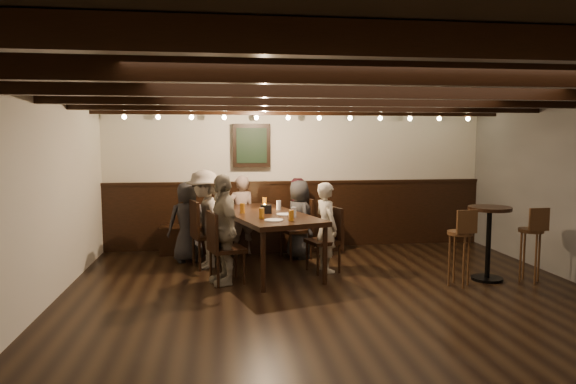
{
  "coord_description": "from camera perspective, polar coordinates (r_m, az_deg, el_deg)",
  "views": [
    {
      "loc": [
        -1.33,
        -5.2,
        1.87
      ],
      "look_at": [
        -0.46,
        1.3,
        1.18
      ],
      "focal_mm": 32.0,
      "sensor_mm": 36.0,
      "label": 1
    }
  ],
  "objects": [
    {
      "name": "room",
      "position": [
        7.53,
        0.42,
        -0.08
      ],
      "size": [
        7.0,
        7.0,
        7.0
      ],
      "color": "black",
      "rests_on": "ground"
    },
    {
      "name": "dining_table",
      "position": [
        7.29,
        -2.6,
        -2.85
      ],
      "size": [
        1.55,
        2.36,
        0.82
      ],
      "rotation": [
        0.0,
        0.0,
        0.29
      ],
      "color": "black",
      "rests_on": "floor"
    },
    {
      "name": "chair_left_near",
      "position": [
        7.58,
        -8.94,
        -6.04
      ],
      "size": [
        0.55,
        0.55,
        0.98
      ],
      "rotation": [
        0.0,
        0.0,
        -1.29
      ],
      "color": "black",
      "rests_on": "floor"
    },
    {
      "name": "chair_left_far",
      "position": [
        6.73,
        -6.93,
        -7.66
      ],
      "size": [
        0.53,
        0.53,
        0.93
      ],
      "rotation": [
        0.0,
        0.0,
        -1.29
      ],
      "color": "black",
      "rests_on": "floor"
    },
    {
      "name": "chair_right_near",
      "position": [
        8.06,
        1.04,
        -5.34
      ],
      "size": [
        0.53,
        0.53,
        0.93
      ],
      "rotation": [
        0.0,
        0.0,
        1.86
      ],
      "color": "black",
      "rests_on": "floor"
    },
    {
      "name": "chair_right_far",
      "position": [
        7.27,
        4.05,
        -6.67
      ],
      "size": [
        0.51,
        0.51,
        0.91
      ],
      "rotation": [
        0.0,
        0.0,
        1.86
      ],
      "color": "black",
      "rests_on": "floor"
    },
    {
      "name": "person_bench_left",
      "position": [
        7.91,
        -11.09,
        -3.27
      ],
      "size": [
        0.68,
        0.54,
        1.22
      ],
      "primitive_type": "imported",
      "rotation": [
        0.0,
        0.0,
        3.43
      ],
      "color": "#252426",
      "rests_on": "floor"
    },
    {
      "name": "person_bench_centre",
      "position": [
        8.29,
        -5.24,
        -2.58
      ],
      "size": [
        0.53,
        0.42,
        1.28
      ],
      "primitive_type": "imported",
      "rotation": [
        0.0,
        0.0,
        3.43
      ],
      "color": "slate",
      "rests_on": "floor"
    },
    {
      "name": "person_bench_right",
      "position": [
        8.48,
        0.86,
        -2.55
      ],
      "size": [
        0.7,
        0.61,
        1.22
      ],
      "primitive_type": "imported",
      "rotation": [
        0.0,
        0.0,
        3.43
      ],
      "color": "#4D1A25",
      "rests_on": "floor"
    },
    {
      "name": "person_left_near",
      "position": [
        7.49,
        -9.21,
        -2.97
      ],
      "size": [
        0.77,
        1.03,
        1.42
      ],
      "primitive_type": "imported",
      "rotation": [
        0.0,
        0.0,
        -1.29
      ],
      "color": "gray",
      "rests_on": "floor"
    },
    {
      "name": "person_left_far",
      "position": [
        6.64,
        -7.22,
        -4.12
      ],
      "size": [
        0.57,
        0.9,
        1.42
      ],
      "primitive_type": "imported",
      "rotation": [
        0.0,
        0.0,
        -1.29
      ],
      "color": "gray",
      "rests_on": "floor"
    },
    {
      "name": "person_right_near",
      "position": [
        8.02,
        1.24,
        -3.04
      ],
      "size": [
        0.54,
        0.68,
        1.22
      ],
      "primitive_type": "imported",
      "rotation": [
        0.0,
        0.0,
        1.86
      ],
      "color": "#29292B",
      "rests_on": "floor"
    },
    {
      "name": "person_right_far",
      "position": [
        7.22,
        4.29,
        -3.91
      ],
      "size": [
        0.42,
        0.53,
        1.26
      ],
      "primitive_type": "imported",
      "rotation": [
        0.0,
        0.0,
        1.86
      ],
      "color": "#BEB7A1",
      "rests_on": "floor"
    },
    {
      "name": "pint_a",
      "position": [
        7.84,
        -6.38,
        -1.25
      ],
      "size": [
        0.07,
        0.07,
        0.14
      ],
      "primitive_type": "cylinder",
      "color": "#BF7219",
      "rests_on": "dining_table"
    },
    {
      "name": "pint_b",
      "position": [
        7.96,
        -2.63,
        -1.11
      ],
      "size": [
        0.07,
        0.07,
        0.14
      ],
      "primitive_type": "cylinder",
      "color": "#BF7219",
      "rests_on": "dining_table"
    },
    {
      "name": "pint_c",
      "position": [
        7.26,
        -5.09,
        -1.81
      ],
      "size": [
        0.07,
        0.07,
        0.14
      ],
      "primitive_type": "cylinder",
      "color": "#BF7219",
      "rests_on": "dining_table"
    },
    {
      "name": "pint_d",
      "position": [
        7.57,
        -1.04,
        -1.47
      ],
      "size": [
        0.07,
        0.07,
        0.14
      ],
      "primitive_type": "cylinder",
      "color": "silver",
      "rests_on": "dining_table"
    },
    {
      "name": "pint_e",
      "position": [
        6.78,
        -2.95,
        -2.36
      ],
      "size": [
        0.07,
        0.07,
        0.14
      ],
      "primitive_type": "cylinder",
      "color": "#BF7219",
      "rests_on": "dining_table"
    },
    {
      "name": "pint_f",
      "position": [
        6.85,
        0.64,
        -2.26
      ],
      "size": [
        0.07,
        0.07,
        0.14
      ],
      "primitive_type": "cylinder",
      "color": "silver",
      "rests_on": "dining_table"
    },
    {
      "name": "pint_g",
      "position": [
        6.56,
        0.35,
        -2.63
      ],
      "size": [
        0.07,
        0.07,
        0.14
      ],
      "primitive_type": "cylinder",
      "color": "#BF7219",
      "rests_on": "dining_table"
    },
    {
      "name": "plate_near",
      "position": [
        6.58,
        -1.59,
        -3.15
      ],
      "size": [
        0.24,
        0.24,
        0.01
      ],
      "primitive_type": "cylinder",
      "color": "white",
      "rests_on": "dining_table"
    },
    {
      "name": "plate_far",
      "position": [
        7.08,
        -0.35,
        -2.51
      ],
      "size": [
        0.24,
        0.24,
        0.01
      ],
      "primitive_type": "cylinder",
      "color": "white",
      "rests_on": "dining_table"
    },
    {
      "name": "condiment_caddy",
      "position": [
        7.23,
        -2.46,
        -1.91
      ],
      "size": [
        0.15,
        0.1,
        0.12
      ],
      "primitive_type": "cube",
      "color": "black",
      "rests_on": "dining_table"
    },
    {
      "name": "candle",
      "position": [
        7.6,
        -2.58,
        -1.79
      ],
      "size": [
        0.05,
        0.05,
        0.05
      ],
      "primitive_type": "cylinder",
      "color": "beige",
      "rests_on": "dining_table"
    },
    {
      "name": "high_top_table",
      "position": [
        7.25,
        21.42,
        -4.17
      ],
      "size": [
        0.55,
        0.55,
        0.98
      ],
      "color": "black",
      "rests_on": "floor"
    },
    {
      "name": "bar_stool_left",
      "position": [
        6.89,
        18.5,
        -6.89
      ],
      "size": [
        0.31,
        0.33,
        0.99
      ],
      "rotation": [
        0.0,
        0.0,
        0.1
      ],
      "color": "#3A2712",
      "rests_on": "floor"
    },
    {
      "name": "bar_stool_right",
      "position": [
        7.42,
        25.32,
        -6.25
      ],
      "size": [
        0.31,
        0.32,
        0.99
      ],
      "rotation": [
        0.0,
        0.0,
        0.04
      ],
      "color": "#3A2712",
      "rests_on": "floor"
    }
  ]
}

